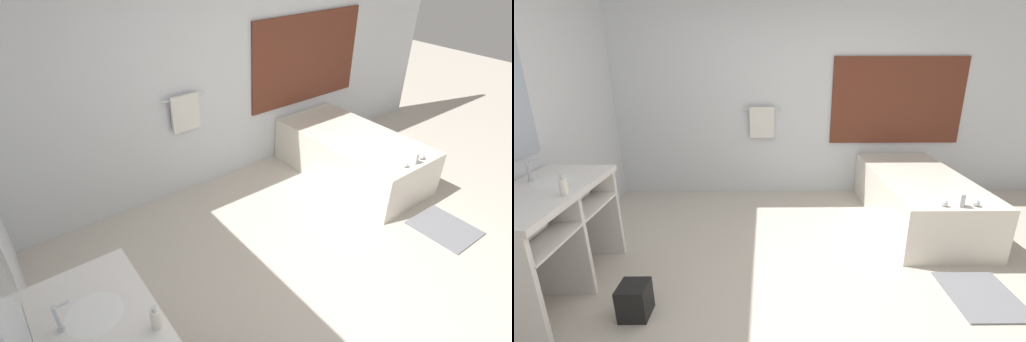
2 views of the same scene
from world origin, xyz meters
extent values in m
plane|color=beige|center=(0.00, 0.00, 0.00)|extent=(16.00, 16.00, 0.00)
cube|color=silver|center=(0.00, 2.23, 1.35)|extent=(7.40, 0.06, 2.70)
cube|color=brown|center=(1.45, 2.19, 1.25)|extent=(1.70, 0.02, 1.10)
cylinder|color=silver|center=(-0.30, 2.16, 1.15)|extent=(0.50, 0.02, 0.02)
cube|color=silver|center=(-0.30, 2.15, 0.98)|extent=(0.32, 0.04, 0.40)
cube|color=silver|center=(-2.23, 0.00, 1.35)|extent=(0.06, 7.40, 2.70)
cube|color=white|center=(-1.88, 0.04, 0.86)|extent=(0.61, 1.21, 0.05)
cylinder|color=white|center=(-1.88, 0.22, 0.81)|extent=(0.31, 0.31, 0.14)
cube|color=white|center=(-1.88, 0.62, 0.42)|extent=(0.56, 0.04, 0.83)
cylinder|color=silver|center=(-1.84, 0.34, 0.70)|extent=(0.13, 0.33, 0.13)
cylinder|color=silver|center=(-2.05, 0.22, 0.89)|extent=(0.04, 0.04, 0.02)
cylinder|color=silver|center=(-2.05, 0.22, 0.98)|extent=(0.02, 0.02, 0.16)
cube|color=silver|center=(-2.01, 0.22, 1.05)|extent=(0.07, 0.01, 0.01)
cube|color=silver|center=(1.45, 1.28, 0.27)|extent=(0.94, 1.82, 0.55)
ellipsoid|color=white|center=(1.45, 1.28, 0.40)|extent=(0.68, 1.31, 0.30)
cube|color=silver|center=(1.45, 0.47, 0.61)|extent=(0.04, 0.07, 0.12)
sphere|color=silver|center=(1.31, 0.47, 0.58)|extent=(0.06, 0.06, 0.06)
sphere|color=silver|center=(1.59, 0.47, 0.58)|extent=(0.06, 0.06, 0.06)
cylinder|color=white|center=(-1.64, -0.05, 0.95)|extent=(0.06, 0.06, 0.12)
cylinder|color=silver|center=(-1.64, -0.05, 1.02)|extent=(0.03, 0.03, 0.03)
cube|color=slate|center=(1.45, -0.04, 0.01)|extent=(0.52, 0.60, 0.02)
camera|label=1|loc=(-2.03, -1.45, 2.69)|focal=28.00mm
camera|label=2|loc=(-0.24, -2.26, 1.80)|focal=24.00mm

